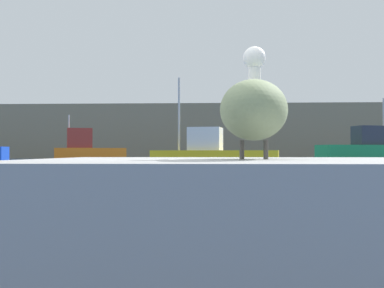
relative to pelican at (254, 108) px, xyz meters
name	(u,v)px	position (x,y,z in m)	size (l,w,h in m)	color
ground_plane	(158,274)	(-0.65, 0.32, -1.14)	(260.00, 260.00, 0.00)	navy
hillside_backdrop	(210,133)	(-0.65, 62.78, 2.46)	(140.00, 13.06, 7.21)	#7F755B
pier_dock	(254,224)	(0.00, -0.02, -0.73)	(2.84, 2.32, 0.82)	#979797
pelican	(254,108)	(0.00, 0.00, 0.00)	(0.51, 1.23, 0.79)	gray
fishing_boat_green	(363,151)	(9.87, 28.49, -0.20)	(6.21, 3.50, 4.55)	#1E8C4C
fishing_boat_orange	(87,150)	(-11.11, 36.20, -0.10)	(6.30, 3.81, 4.04)	orange
fishing_boat_yellow	(213,155)	(-0.23, 23.52, -0.43)	(7.44, 3.45, 5.23)	yellow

